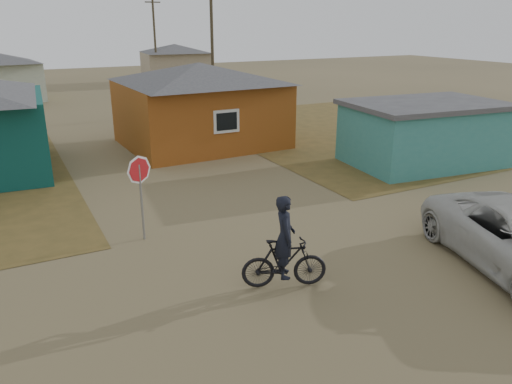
# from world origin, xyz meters

# --- Properties ---
(ground) EXTENTS (120.00, 120.00, 0.00)m
(ground) POSITION_xyz_m (0.00, 0.00, 0.00)
(ground) COLOR brown
(grass_ne) EXTENTS (20.00, 18.00, 0.00)m
(grass_ne) POSITION_xyz_m (14.00, 13.00, 0.01)
(grass_ne) COLOR brown
(grass_ne) RESTS_ON ground
(house_yellow) EXTENTS (7.72, 6.76, 3.90)m
(house_yellow) POSITION_xyz_m (2.50, 14.00, 2.00)
(house_yellow) COLOR #914916
(house_yellow) RESTS_ON ground
(shed_turquoise) EXTENTS (6.71, 4.93, 2.60)m
(shed_turquoise) POSITION_xyz_m (9.50, 6.50, 1.31)
(shed_turquoise) COLOR teal
(shed_turquoise) RESTS_ON ground
(house_beige_east) EXTENTS (6.95, 6.05, 3.60)m
(house_beige_east) POSITION_xyz_m (10.00, 40.00, 1.86)
(house_beige_east) COLOR #9D8C6F
(house_beige_east) RESTS_ON ground
(utility_pole_near) EXTENTS (1.40, 0.20, 8.00)m
(utility_pole_near) POSITION_xyz_m (6.50, 22.00, 4.14)
(utility_pole_near) COLOR #423927
(utility_pole_near) RESTS_ON ground
(utility_pole_far) EXTENTS (1.40, 0.20, 8.00)m
(utility_pole_far) POSITION_xyz_m (7.50, 38.00, 4.14)
(utility_pole_far) COLOR #423927
(utility_pole_far) RESTS_ON ground
(stop_sign) EXTENTS (0.78, 0.07, 2.39)m
(stop_sign) POSITION_xyz_m (-3.04, 4.22, 1.76)
(stop_sign) COLOR gray
(stop_sign) RESTS_ON ground
(cyclist) EXTENTS (2.00, 1.20, 2.18)m
(cyclist) POSITION_xyz_m (-0.92, 0.20, 0.80)
(cyclist) COLOR black
(cyclist) RESTS_ON ground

